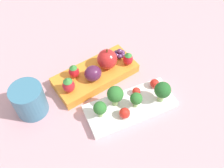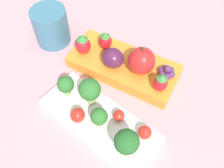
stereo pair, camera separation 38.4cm
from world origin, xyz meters
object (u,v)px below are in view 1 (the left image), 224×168
broccoli_floret_2 (136,99)px  strawberry_0 (68,85)px  bento_box_fruit (95,75)px  plum (93,73)px  broccoli_floret_1 (115,95)px  grape_cluster (120,54)px  cherry_tomato_2 (155,83)px  strawberry_2 (128,59)px  strawberry_1 (74,71)px  cherry_tomato_1 (125,113)px  bento_box_savoury (130,106)px  broccoli_floret_0 (100,108)px  broccoli_floret_3 (163,90)px  apple (107,59)px  cherry_tomato_0 (136,91)px  drinking_cup (29,100)px

broccoli_floret_2 → strawberry_0: (0.12, -0.13, 0.00)m
bento_box_fruit → plum: (0.02, 0.02, 0.03)m
broccoli_floret_1 → plum: broccoli_floret_1 is taller
broccoli_floret_2 → grape_cluster: (-0.06, -0.16, -0.01)m
cherry_tomato_2 → strawberry_2: size_ratio=0.58×
strawberry_0 → strawberry_1: size_ratio=1.13×
broccoli_floret_2 → cherry_tomato_1: broccoli_floret_2 is taller
broccoli_floret_1 → strawberry_1: bearing=-70.7°
bento_box_savoury → broccoli_floret_0: 0.09m
broccoli_floret_3 → broccoli_floret_0: bearing=-16.6°
broccoli_floret_0 → strawberry_1: 0.14m
cherry_tomato_1 → apple: (-0.05, -0.15, 0.02)m
bento_box_fruit → cherry_tomato_2: cherry_tomato_2 is taller
strawberry_0 → grape_cluster: strawberry_0 is taller
cherry_tomato_0 → strawberry_0: size_ratio=0.44×
strawberry_2 → broccoli_floret_0: bearing=32.5°
broccoli_floret_2 → plum: 0.13m
broccoli_floret_1 → apple: size_ratio=0.96×
strawberry_1 → strawberry_2: size_ratio=1.02×
drinking_cup → cherry_tomato_1: bearing=139.2°
broccoli_floret_2 → apple: apple is taller
broccoli_floret_3 → grape_cluster: (0.00, -0.18, -0.02)m
broccoli_floret_1 → strawberry_0: (0.08, -0.09, -0.01)m
cherry_tomato_0 → drinking_cup: 0.27m
bento_box_fruit → broccoli_floret_0: size_ratio=4.75×
cherry_tomato_0 → strawberry_1: 0.17m
cherry_tomato_2 → strawberry_2: 0.10m
bento_box_savoury → strawberry_2: strawberry_2 is taller
bento_box_savoury → drinking_cup: (0.21, -0.13, 0.03)m
broccoli_floret_2 → strawberry_2: 0.13m
cherry_tomato_2 → strawberry_1: bearing=-40.8°
drinking_cup → broccoli_floret_0: bearing=137.5°
strawberry_0 → strawberry_1: (-0.03, -0.03, -0.00)m
broccoli_floret_0 → broccoli_floret_2: size_ratio=1.05×
strawberry_2 → cherry_tomato_0: bearing=67.4°
broccoli_floret_2 → strawberry_2: bearing=-117.2°
strawberry_2 → bento_box_fruit: bearing=-15.2°
cherry_tomato_0 → plum: 0.12m
broccoli_floret_1 → drinking_cup: drinking_cup is taller
drinking_cup → bento_box_savoury: bearing=147.4°
broccoli_floret_3 → apple: 0.17m
strawberry_1 → apple: bearing=169.2°
cherry_tomato_0 → cherry_tomato_1: (0.06, 0.04, 0.00)m
bento_box_fruit → cherry_tomato_1: (0.01, 0.15, 0.02)m
broccoli_floret_1 → strawberry_2: broccoli_floret_1 is taller
bento_box_fruit → grape_cluster: size_ratio=6.57×
broccoli_floret_0 → broccoli_floret_2: broccoli_floret_0 is taller
broccoli_floret_2 → cherry_tomato_2: bearing=-164.5°
cherry_tomato_2 → broccoli_floret_1: bearing=-5.5°
broccoli_floret_0 → broccoli_floret_1: bearing=-170.4°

